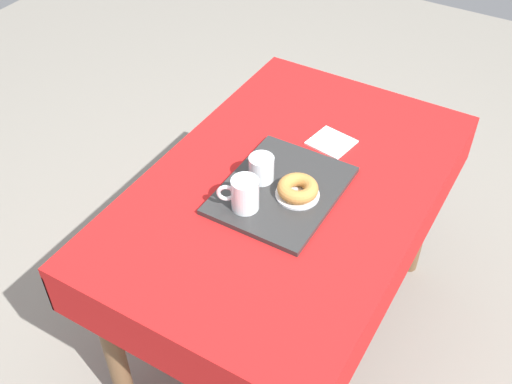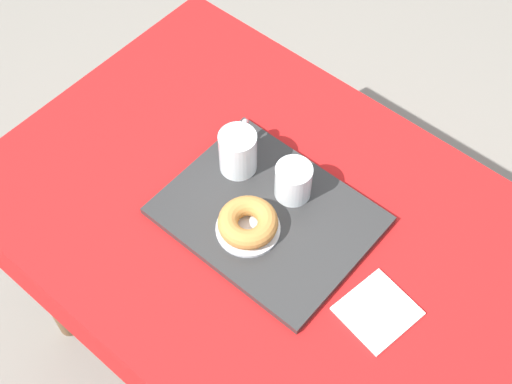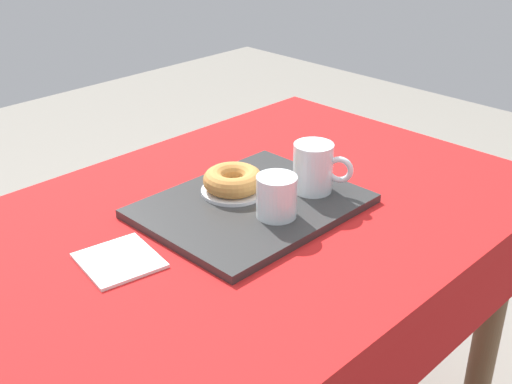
# 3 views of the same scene
# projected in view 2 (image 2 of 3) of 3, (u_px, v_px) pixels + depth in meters

# --- Properties ---
(ground_plane) EXTENTS (6.00, 6.00, 0.00)m
(ground_plane) POSITION_uv_depth(u_px,v_px,m) (277.00, 363.00, 2.01)
(ground_plane) COLOR gray
(dining_table) EXTENTS (1.26, 0.81, 0.73)m
(dining_table) POSITION_uv_depth(u_px,v_px,m) (284.00, 256.00, 1.49)
(dining_table) COLOR red
(dining_table) RESTS_ON ground
(serving_tray) EXTENTS (0.41, 0.32, 0.02)m
(serving_tray) POSITION_uv_depth(u_px,v_px,m) (268.00, 215.00, 1.41)
(serving_tray) COLOR #2D2D2D
(serving_tray) RESTS_ON dining_table
(tea_mug_left) EXTENTS (0.08, 0.11, 0.10)m
(tea_mug_left) POSITION_uv_depth(u_px,v_px,m) (238.00, 152.00, 1.44)
(tea_mug_left) COLOR white
(tea_mug_left) RESTS_ON serving_tray
(water_glass_near) EXTENTS (0.08, 0.08, 0.08)m
(water_glass_near) POSITION_uv_depth(u_px,v_px,m) (293.00, 183.00, 1.41)
(water_glass_near) COLOR white
(water_glass_near) RESTS_ON serving_tray
(donut_plate_left) EXTENTS (0.13, 0.13, 0.01)m
(donut_plate_left) POSITION_uv_depth(u_px,v_px,m) (248.00, 229.00, 1.38)
(donut_plate_left) COLOR silver
(donut_plate_left) RESTS_ON serving_tray
(sugar_donut_left) EXTENTS (0.12, 0.12, 0.04)m
(sugar_donut_left) POSITION_uv_depth(u_px,v_px,m) (248.00, 222.00, 1.36)
(sugar_donut_left) COLOR #BC7F3D
(sugar_donut_left) RESTS_ON donut_plate_left
(paper_napkin) EXTENTS (0.14, 0.15, 0.01)m
(paper_napkin) POSITION_uv_depth(u_px,v_px,m) (378.00, 311.00, 1.30)
(paper_napkin) COLOR white
(paper_napkin) RESTS_ON dining_table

